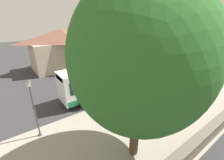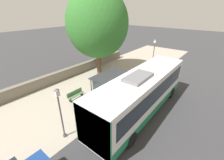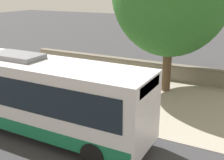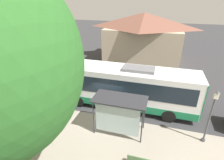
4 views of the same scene
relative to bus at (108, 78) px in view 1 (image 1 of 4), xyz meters
The scene contains 12 objects.
ground_plane 2.95m from the bus, 146.86° to the left, with size 120.00×120.00×0.00m, color #353538.
sidewalk_plaza 6.79m from the bus, 168.97° to the left, with size 9.00×44.00×0.02m.
stone_wall 10.62m from the bus, behind, with size 0.60×20.00×1.19m.
background_building 12.93m from the bus, ahead, with size 6.81×10.98×6.63m.
bus is the anchor object (origin of this frame).
bus_shelter 3.38m from the bus, behind, with size 1.72×3.46×2.59m.
pedestrian 4.37m from the bus, 112.15° to the left, with size 0.34×0.23×1.73m.
bench 6.28m from the bus, 159.86° to the right, with size 0.40×1.72×0.88m.
street_lamp_near 8.79m from the bus, 109.15° to the left, with size 0.28×0.28×4.52m.
street_lamp_far 6.20m from the bus, 115.34° to the right, with size 0.28×0.28×3.71m.
shade_tree 9.94m from the bus, 155.37° to the left, with size 7.13×7.13×10.17m.
parked_car_behind_bus 9.71m from the bus, 94.29° to the right, with size 2.01×4.16×2.06m.
Camera 1 is at (-11.25, 7.89, 8.08)m, focal length 24.00 mm.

